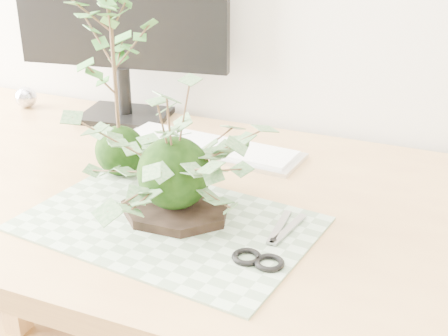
{
  "coord_description": "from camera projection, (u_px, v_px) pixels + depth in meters",
  "views": [
    {
      "loc": [
        0.33,
        0.38,
        1.21
      ],
      "look_at": [
        0.0,
        1.14,
        0.84
      ],
      "focal_mm": 50.0,
      "sensor_mm": 36.0,
      "label": 1
    }
  ],
  "objects": [
    {
      "name": "desk",
      "position": [
        195.0,
        237.0,
        1.1
      ],
      "size": [
        1.6,
        0.7,
        0.74
      ],
      "color": "tan",
      "rests_on": "ground_plane"
    },
    {
      "name": "keyboard",
      "position": [
        209.0,
        146.0,
        1.23
      ],
      "size": [
        0.38,
        0.14,
        0.01
      ],
      "rotation": [
        0.0,
        0.0,
        -0.08
      ],
      "color": "silver",
      "rests_on": "desk"
    },
    {
      "name": "stone_dish",
      "position": [
        175.0,
        210.0,
        0.98
      ],
      "size": [
        0.19,
        0.19,
        0.01
      ],
      "primitive_type": "cylinder",
      "rotation": [
        0.0,
        0.0,
        0.04
      ],
      "color": "black",
      "rests_on": "cutting_mat"
    },
    {
      "name": "foil_ball",
      "position": [
        26.0,
        97.0,
        1.46
      ],
      "size": [
        0.05,
        0.05,
        0.05
      ],
      "primitive_type": "sphere",
      "color": "silver",
      "rests_on": "desk"
    },
    {
      "name": "monitor",
      "position": [
        120.0,
        10.0,
        1.31
      ],
      "size": [
        0.47,
        0.17,
        0.42
      ],
      "rotation": [
        0.0,
        0.0,
        0.16
      ],
      "color": "black",
      "rests_on": "desk"
    },
    {
      "name": "scissors",
      "position": [
        265.0,
        252.0,
        0.87
      ],
      "size": [
        0.08,
        0.17,
        0.01
      ],
      "rotation": [
        0.0,
        0.0,
        -0.05
      ],
      "color": "gray",
      "rests_on": "cutting_mat"
    },
    {
      "name": "cutting_mat",
      "position": [
        168.0,
        223.0,
        0.96
      ],
      "size": [
        0.47,
        0.34,
        0.0
      ],
      "primitive_type": "cube",
      "rotation": [
        0.0,
        0.0,
        -0.12
      ],
      "color": "gray",
      "rests_on": "desk"
    },
    {
      "name": "ivy_kokedama",
      "position": [
        173.0,
        141.0,
        0.93
      ],
      "size": [
        0.32,
        0.32,
        0.23
      ],
      "rotation": [
        0.0,
        0.0,
        -0.02
      ],
      "color": "black",
      "rests_on": "stone_dish"
    },
    {
      "name": "maple_kokedama",
      "position": [
        111.0,
        29.0,
        1.02
      ],
      "size": [
        0.24,
        0.24,
        0.37
      ],
      "rotation": [
        0.0,
        0.0,
        -0.23
      ],
      "color": "black",
      "rests_on": "desk"
    }
  ]
}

